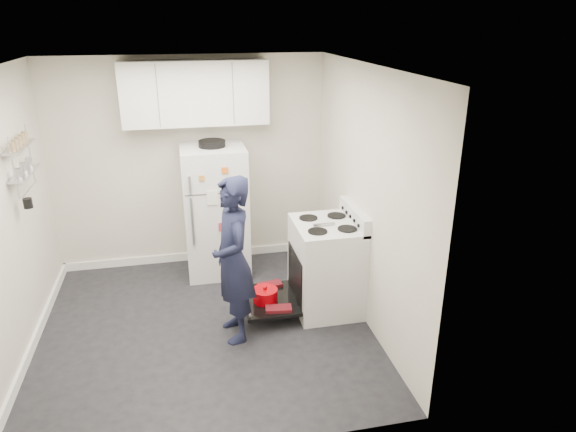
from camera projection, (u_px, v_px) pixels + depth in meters
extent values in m
cube|color=black|center=(206.00, 328.00, 5.10)|extent=(3.20, 3.20, 0.01)
cube|color=white|center=(188.00, 67.00, 4.18)|extent=(3.20, 3.20, 0.01)
cube|color=beige|center=(191.00, 164.00, 6.10)|extent=(3.20, 0.01, 2.50)
cube|color=beige|center=(210.00, 300.00, 3.18)|extent=(3.20, 0.01, 2.50)
cube|color=beige|center=(6.00, 225.00, 4.33)|extent=(0.01, 3.20, 2.50)
cube|color=beige|center=(365.00, 198.00, 4.95)|extent=(0.01, 3.20, 2.50)
cube|color=white|center=(33.00, 344.00, 4.77)|extent=(0.03, 3.20, 0.10)
cube|color=white|center=(197.00, 255.00, 6.52)|extent=(3.20, 0.03, 0.10)
cube|color=silver|center=(326.00, 267.00, 5.31)|extent=(0.65, 0.76, 0.92)
cube|color=black|center=(319.00, 273.00, 5.32)|extent=(0.53, 0.60, 0.52)
cube|color=orange|center=(344.00, 271.00, 5.38)|extent=(0.02, 0.56, 0.46)
cylinder|color=black|center=(324.00, 288.00, 5.40)|extent=(0.34, 0.34, 0.02)
cube|color=silver|center=(355.00, 216.00, 5.17)|extent=(0.08, 0.76, 0.18)
cube|color=silver|center=(327.00, 225.00, 5.14)|extent=(0.65, 0.76, 0.03)
cube|color=#B2B2B7|center=(324.00, 224.00, 5.07)|extent=(0.22, 0.03, 0.01)
cube|color=black|center=(269.00, 300.00, 5.31)|extent=(0.55, 0.70, 0.03)
cylinder|color=#B2B2B7|center=(246.00, 300.00, 5.25)|extent=(0.02, 0.66, 0.02)
cylinder|color=#B20008|center=(265.00, 296.00, 5.24)|extent=(0.25, 0.25, 0.12)
cylinder|color=#B20008|center=(265.00, 290.00, 5.22)|extent=(0.26, 0.26, 0.02)
sphere|color=#B20008|center=(265.00, 288.00, 5.21)|extent=(0.04, 0.04, 0.04)
cube|color=maroon|center=(279.00, 309.00, 5.09)|extent=(0.27, 0.16, 0.04)
cube|color=maroon|center=(270.00, 285.00, 5.54)|extent=(0.28, 0.18, 0.04)
cube|color=silver|center=(216.00, 211.00, 6.00)|extent=(0.72, 0.70, 1.53)
cube|color=#4C4C4C|center=(217.00, 194.00, 5.56)|extent=(0.68, 0.01, 0.01)
cube|color=#B2B2B7|center=(190.00, 185.00, 5.45)|extent=(0.02, 0.03, 0.20)
cube|color=#B2B2B7|center=(193.00, 222.00, 5.60)|extent=(0.02, 0.03, 0.55)
cylinder|color=black|center=(212.00, 144.00, 5.71)|extent=(0.30, 0.30, 0.07)
cube|color=#559A33|center=(234.00, 209.00, 5.66)|extent=(0.09, 0.01, 0.12)
cube|color=#BE822C|center=(202.00, 178.00, 5.46)|extent=(0.06, 0.01, 0.06)
cube|color=orange|center=(225.00, 170.00, 5.48)|extent=(0.07, 0.01, 0.07)
cube|color=silver|center=(212.00, 198.00, 5.56)|extent=(0.12, 0.01, 0.16)
cube|color=#AD313B|center=(223.00, 227.00, 5.71)|extent=(0.10, 0.01, 0.10)
cube|color=silver|center=(195.00, 93.00, 5.65)|extent=(1.60, 0.33, 0.70)
cube|color=#B2B2B7|center=(19.00, 146.00, 4.60)|extent=(0.14, 0.60, 0.02)
cube|color=#B2B2B7|center=(25.00, 173.00, 4.69)|extent=(0.14, 0.60, 0.02)
cylinder|color=black|center=(28.00, 203.00, 4.61)|extent=(0.08, 0.08, 0.09)
imported|color=black|center=(233.00, 260.00, 4.71)|extent=(0.45, 0.63, 1.60)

